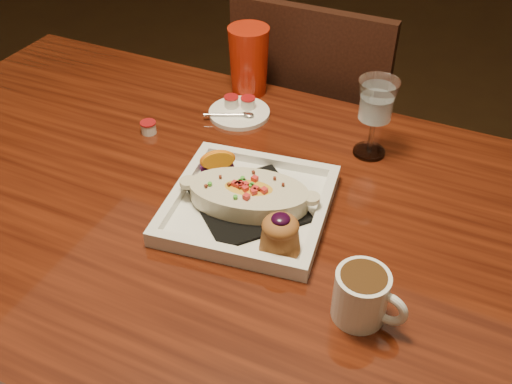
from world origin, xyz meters
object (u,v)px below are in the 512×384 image
at_px(saucer, 238,111).
at_px(red_tumbler, 249,61).
at_px(coffee_mug, 363,295).
at_px(plate, 251,203).
at_px(chair_far, 318,137).
at_px(table, 208,242).
at_px(goblet, 376,105).

relative_size(saucer, red_tumbler, 0.86).
bearing_deg(red_tumbler, coffee_mug, -50.53).
height_order(saucer, red_tumbler, red_tumbler).
relative_size(plate, saucer, 2.31).
xyz_separation_m(chair_far, coffee_mug, (0.33, -0.75, 0.29)).
distance_m(table, chair_far, 0.65).
distance_m(chair_far, saucer, 0.42).
xyz_separation_m(plate, coffee_mug, (0.24, -0.13, 0.02)).
bearing_deg(goblet, plate, -116.88).
height_order(table, saucer, saucer).
relative_size(goblet, saucer, 1.20).
bearing_deg(saucer, table, -74.67).
xyz_separation_m(plate, goblet, (0.14, 0.27, 0.09)).
bearing_deg(plate, red_tumbler, 108.02).
bearing_deg(coffee_mug, goblet, 112.57).
bearing_deg(saucer, red_tumbler, 102.78).
relative_size(plate, red_tumbler, 1.99).
relative_size(table, saucer, 11.11).
bearing_deg(red_tumbler, table, -75.32).
bearing_deg(chair_far, red_tumbler, 65.47).
height_order(table, chair_far, chair_far).
height_order(goblet, red_tumbler, goblet).
relative_size(table, plate, 4.81).
xyz_separation_m(saucer, red_tumbler, (-0.02, 0.10, 0.07)).
distance_m(saucer, red_tumbler, 0.13).
height_order(table, coffee_mug, coffee_mug).
height_order(chair_far, plate, chair_far).
height_order(chair_far, saucer, chair_far).
bearing_deg(coffee_mug, plate, 158.93).
relative_size(chair_far, goblet, 5.72).
distance_m(plate, goblet, 0.31).
xyz_separation_m(table, saucer, (-0.08, 0.30, 0.11)).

